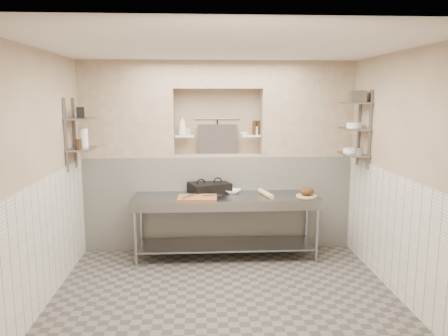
{
  "coord_description": "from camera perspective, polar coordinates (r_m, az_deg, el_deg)",
  "views": [
    {
      "loc": [
        -0.28,
        -4.8,
        2.29
      ],
      "look_at": [
        0.05,
        0.9,
        1.35
      ],
      "focal_mm": 35.0,
      "sensor_mm": 36.0,
      "label": 1
    }
  ],
  "objects": [
    {
      "name": "alcove_sill",
      "position": [
        6.61,
        -0.81,
        1.71
      ],
      "size": [
        1.3,
        0.4,
        0.02
      ],
      "primitive_type": "cube",
      "color": "tan",
      "rests_on": "backwall_lower"
    },
    {
      "name": "ceiling",
      "position": [
        4.84,
        0.08,
        15.99
      ],
      "size": [
        4.0,
        3.9,
        0.1
      ],
      "primitive_type": "cube",
      "color": "silver",
      "rests_on": "ground"
    },
    {
      "name": "wall_shelf_left_lower",
      "position": [
        6.09,
        -18.09,
        2.39
      ],
      "size": [
        0.3,
        0.5,
        0.02
      ],
      "primitive_type": "cube",
      "color": "slate",
      "rests_on": "wall_left"
    },
    {
      "name": "bowl_alcove",
      "position": [
        6.6,
        2.62,
        4.5
      ],
      "size": [
        0.17,
        0.17,
        0.04
      ],
      "primitive_type": "imported",
      "rotation": [
        0.0,
        0.0,
        -0.38
      ],
      "color": "white",
      "rests_on": "alcove_shelf_right"
    },
    {
      "name": "wall_shelf_right_lower",
      "position": [
        6.27,
        16.53,
        1.73
      ],
      "size": [
        0.3,
        0.5,
        0.02
      ],
      "primitive_type": "cube",
      "color": "slate",
      "rests_on": "wall_right"
    },
    {
      "name": "wall_back",
      "position": [
        6.86,
        -0.9,
        1.91
      ],
      "size": [
        4.0,
        0.1,
        2.8
      ],
      "primitive_type": "cube",
      "color": "tan",
      "rests_on": "ground"
    },
    {
      "name": "alcove_shelf_left",
      "position": [
        6.58,
        -5.18,
        4.17
      ],
      "size": [
        0.28,
        0.16,
        0.02
      ],
      "primitive_type": "cube",
      "color": "white",
      "rests_on": "backwall_lower"
    },
    {
      "name": "panini_press",
      "position": [
        6.35,
        -1.92,
        -2.6
      ],
      "size": [
        0.66,
        0.57,
        0.15
      ],
      "rotation": [
        0.0,
        0.0,
        0.37
      ],
      "color": "black",
      "rests_on": "prep_table"
    },
    {
      "name": "alcove_shelf_right",
      "position": [
        6.62,
        3.52,
        4.23
      ],
      "size": [
        0.28,
        0.16,
        0.02
      ],
      "primitive_type": "cube",
      "color": "white",
      "rests_on": "backwall_lower"
    },
    {
      "name": "wall_shelf_right_mid",
      "position": [
        6.24,
        16.68,
        4.92
      ],
      "size": [
        0.3,
        0.5,
        0.02
      ],
      "primitive_type": "cube",
      "color": "slate",
      "rests_on": "wall_right"
    },
    {
      "name": "prep_table",
      "position": [
        6.22,
        0.27,
        -6.02
      ],
      "size": [
        2.6,
        0.7,
        0.9
      ],
      "color": "gray",
      "rests_on": "floor"
    },
    {
      "name": "bowl_right_mid",
      "position": [
        6.26,
        16.61,
        5.38
      ],
      "size": [
        0.2,
        0.2,
        0.07
      ],
      "primitive_type": "cylinder",
      "color": "white",
      "rests_on": "wall_shelf_right_mid"
    },
    {
      "name": "rolling_pin",
      "position": [
        6.2,
        5.46,
        -3.33
      ],
      "size": [
        0.17,
        0.45,
        0.07
      ],
      "primitive_type": "cylinder",
      "rotation": [
        1.57,
        0.0,
        0.24
      ],
      "color": "tan",
      "rests_on": "prep_table"
    },
    {
      "name": "condiment_a",
      "position": [
        6.65,
        4.43,
        5.28
      ],
      "size": [
        0.06,
        0.06,
        0.22
      ],
      "primitive_type": "cylinder",
      "color": "#2F1F11",
      "rests_on": "alcove_shelf_right"
    },
    {
      "name": "wall_shelf_left_upper",
      "position": [
        6.06,
        -18.29,
        6.14
      ],
      "size": [
        0.3,
        0.5,
        0.03
      ],
      "primitive_type": "cube",
      "color": "slate",
      "rests_on": "wall_left"
    },
    {
      "name": "wainscot_right",
      "position": [
        5.54,
        21.29,
        -7.98
      ],
      "size": [
        0.02,
        3.9,
        1.4
      ],
      "primitive_type": "cube",
      "color": "white",
      "rests_on": "floor"
    },
    {
      "name": "shelf_rail_left_b",
      "position": [
        5.92,
        -19.95,
        4.04
      ],
      "size": [
        0.03,
        0.03,
        0.95
      ],
      "primitive_type": "cube",
      "color": "slate",
      "rests_on": "wall_left"
    },
    {
      "name": "backwall_lower",
      "position": [
        6.75,
        -0.8,
        -4.28
      ],
      "size": [
        4.0,
        0.4,
        1.4
      ],
      "primitive_type": "cube",
      "color": "white",
      "rests_on": "floor"
    },
    {
      "name": "tongs",
      "position": [
        5.92,
        -4.63,
        -3.68
      ],
      "size": [
        0.18,
        0.25,
        0.03
      ],
      "primitive_type": "cylinder",
      "rotation": [
        1.57,
        0.0,
        -0.59
      ],
      "color": "gray",
      "rests_on": "cutting_board"
    },
    {
      "name": "backwall_pillar_right",
      "position": [
        6.75,
        10.59,
        7.59
      ],
      "size": [
        1.35,
        0.4,
        1.4
      ],
      "primitive_type": "cube",
      "color": "tan",
      "rests_on": "backwall_lower"
    },
    {
      "name": "jar_alcove",
      "position": [
        6.6,
        -4.71,
        4.79
      ],
      "size": [
        0.07,
        0.07,
        0.11
      ],
      "primitive_type": "cube",
      "color": "tan",
      "rests_on": "alcove_shelf_left"
    },
    {
      "name": "shelf_rail_left_a",
      "position": [
        6.3,
        -18.92,
        4.39
      ],
      "size": [
        0.03,
        0.03,
        0.95
      ],
      "primitive_type": "cube",
      "color": "slate",
      "rests_on": "wall_left"
    },
    {
      "name": "knife_blade",
      "position": [
        6.0,
        -1.49,
        -3.58
      ],
      "size": [
        0.28,
        0.08,
        0.01
      ],
      "primitive_type": "cube",
      "rotation": [
        0.0,
        0.0,
        0.2
      ],
      "color": "gray",
      "rests_on": "cutting_board"
    },
    {
      "name": "canister_right",
      "position": [
        6.08,
        17.19,
        2.06
      ],
      "size": [
        0.1,
        0.1,
        0.1
      ],
      "primitive_type": "cylinder",
      "color": "gray",
      "rests_on": "wall_shelf_right_lower"
    },
    {
      "name": "bottle_soap",
      "position": [
        6.55,
        -5.46,
        5.52
      ],
      "size": [
        0.11,
        0.11,
        0.29
      ],
      "primitive_type": "imported",
      "rotation": [
        0.0,
        0.0,
        -0.01
      ],
      "color": "white",
      "rests_on": "alcove_shelf_left"
    },
    {
      "name": "bread_loaf",
      "position": [
        6.24,
        10.74,
        -2.98
      ],
      "size": [
        0.2,
        0.2,
        0.12
      ],
      "primitive_type": "ellipsoid",
      "color": "#4C2D19",
      "rests_on": "bread_board"
    },
    {
      "name": "wall_shelf_right_upper",
      "position": [
        6.22,
        16.83,
        8.13
      ],
      "size": [
        0.3,
        0.5,
        0.03
      ],
      "primitive_type": "cube",
      "color": "slate",
      "rests_on": "wall_right"
    },
    {
      "name": "splash_panel",
      "position": [
        6.69,
        -0.85,
        3.78
      ],
      "size": [
        0.6,
        0.08,
        0.45
      ],
      "primitive_type": "cube",
      "rotation": [
        -0.14,
        0.0,
        0.0
      ],
      "color": "#383330",
      "rests_on": "alcove_sill"
    },
    {
      "name": "shelf_rail_right_b",
      "position": [
        6.1,
        18.51,
        4.73
      ],
      "size": [
        0.03,
        0.03,
        1.05
      ],
      "primitive_type": "cube",
      "color": "slate",
      "rests_on": "wall_right"
    },
    {
      "name": "utensil_rail",
      "position": [
        6.73,
        -0.88,
        6.46
      ],
      "size": [
        0.7,
        0.02,
        0.02
      ],
      "primitive_type": "cylinder",
      "rotation": [
        0.0,
        1.57,
        0.0
      ],
      "color": "gray",
      "rests_on": "wall_back"
    },
    {
      "name": "wainscot_left",
      "position": [
        5.34,
        -22.05,
        -8.69
      ],
      "size": [
        0.02,
        3.9,
        1.4
      ],
      "primitive_type": "cube",
      "color": "white",
      "rests_on": "floor"
    },
    {
      "name": "condiment_c",
      "position": [
        6.64,
        4.16,
        4.88
      ],
      "size": [
        0.07,
        0.07,
        0.12
      ],
      "primitive_type": "cylinder",
      "color": "white",
      "rests_on": "alcove_shelf_right"
    },
    {
      "name": "backwall_pillar_left",
      "position": [
        6.63,
        -12.44,
        7.5
      ],
      "size": [
        1.35,
        0.4,
        1.4
      ],
      "primitive_type": "cube",
      "color": "tan",
      "rests_on": "backwall_lower"
    },
    {
      "name": "mixing_bowl",
      "position": [
        6.32,
        1.09,
        -3.08
      ],
      "size": [
        0.31,
        0.31,
        0.06
      ],
      "primitive_type": "imported",
      "rotation": [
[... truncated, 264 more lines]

